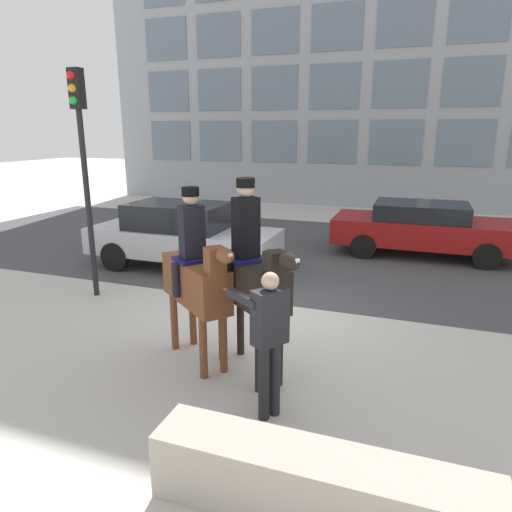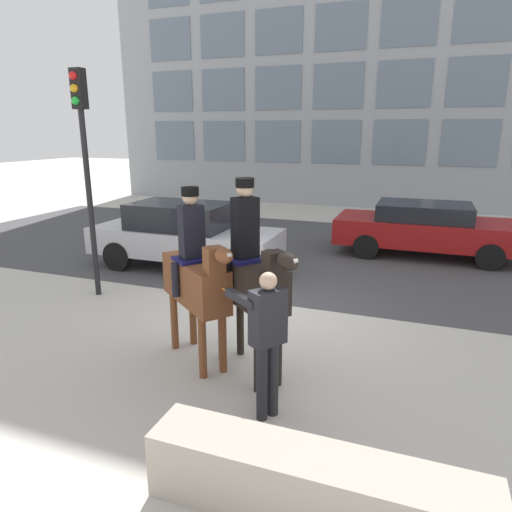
% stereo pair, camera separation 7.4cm
% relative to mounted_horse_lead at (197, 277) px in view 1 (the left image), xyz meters
% --- Properties ---
extents(ground_plane, '(80.00, 80.00, 0.00)m').
position_rel_mounted_horse_lead_xyz_m(ground_plane, '(0.41, 2.04, -1.29)').
color(ground_plane, beige).
extents(road_surface, '(24.12, 8.50, 0.01)m').
position_rel_mounted_horse_lead_xyz_m(road_surface, '(0.41, 6.79, -1.28)').
color(road_surface, '#444447').
rests_on(road_surface, ground_plane).
extents(mounted_horse_lead, '(1.59, 1.35, 2.54)m').
position_rel_mounted_horse_lead_xyz_m(mounted_horse_lead, '(0.00, 0.00, 0.00)').
color(mounted_horse_lead, brown).
rests_on(mounted_horse_lead, ground_plane).
extents(mounted_horse_companion, '(1.60, 1.37, 2.70)m').
position_rel_mounted_horse_lead_xyz_m(mounted_horse_companion, '(0.83, -0.06, 0.11)').
color(mounted_horse_companion, black).
rests_on(mounted_horse_companion, ground_plane).
extents(pedestrian_bystander, '(0.91, 0.50, 1.79)m').
position_rel_mounted_horse_lead_xyz_m(pedestrian_bystander, '(1.38, -0.95, -0.23)').
color(pedestrian_bystander, '#232328').
rests_on(pedestrian_bystander, ground_plane).
extents(street_car_near_lane, '(4.64, 1.78, 1.60)m').
position_rel_mounted_horse_lead_xyz_m(street_car_near_lane, '(-2.51, 4.14, -0.46)').
color(street_car_near_lane, '#B7B7BC').
rests_on(street_car_near_lane, ground_plane).
extents(street_car_far_lane, '(4.75, 2.00, 1.42)m').
position_rel_mounted_horse_lead_xyz_m(street_car_far_lane, '(3.03, 7.39, -0.53)').
color(street_car_far_lane, maroon).
rests_on(street_car_far_lane, ground_plane).
extents(traffic_light, '(0.24, 0.29, 4.38)m').
position_rel_mounted_horse_lead_xyz_m(traffic_light, '(-3.25, 1.78, 1.63)').
color(traffic_light, black).
rests_on(traffic_light, ground_plane).
extents(planter_ledge, '(2.96, 0.56, 0.64)m').
position_rel_mounted_horse_lead_xyz_m(planter_ledge, '(2.24, -2.23, -0.97)').
color(planter_ledge, '#ADA393').
rests_on(planter_ledge, ground_plane).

